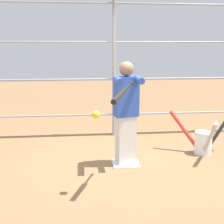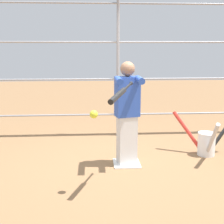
# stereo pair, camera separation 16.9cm
# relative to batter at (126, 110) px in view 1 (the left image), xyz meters

# --- Properties ---
(ground_plane) EXTENTS (24.00, 24.00, 0.00)m
(ground_plane) POSITION_rel_batter_xyz_m (0.00, -0.02, -0.84)
(ground_plane) COLOR olive
(home_plate) EXTENTS (0.40, 0.40, 0.02)m
(home_plate) POSITION_rel_batter_xyz_m (0.00, -0.02, -0.83)
(home_plate) COLOR white
(home_plate) RESTS_ON ground
(fence_backstop) EXTENTS (5.97, 0.06, 2.99)m
(fence_backstop) POSITION_rel_batter_xyz_m (0.00, -1.62, 0.65)
(fence_backstop) COLOR #939399
(fence_backstop) RESTS_ON ground
(batter) EXTENTS (0.39, 0.59, 1.56)m
(batter) POSITION_rel_batter_xyz_m (0.00, 0.00, 0.00)
(batter) COLOR silver
(batter) RESTS_ON ground
(baseball_bat_swinging) EXTENTS (0.38, 0.78, 0.17)m
(baseball_bat_swinging) POSITION_rel_batter_xyz_m (0.20, 0.85, 0.38)
(baseball_bat_swinging) COLOR black
(softball_in_flight) EXTENTS (0.10, 0.10, 0.10)m
(softball_in_flight) POSITION_rel_batter_xyz_m (0.50, 0.93, 0.15)
(softball_in_flight) COLOR yellow
(bat_bucket) EXTENTS (1.05, 0.99, 0.69)m
(bat_bucket) POSITION_rel_batter_xyz_m (-1.36, -0.33, -0.61)
(bat_bucket) COLOR white
(bat_bucket) RESTS_ON ground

